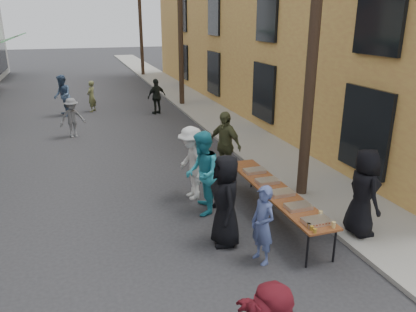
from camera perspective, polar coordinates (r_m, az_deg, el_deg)
ground at (r=6.97m, az=-6.43°, el=-20.09°), size 120.00×120.00×0.00m
sidewalk at (r=21.64m, az=-1.87°, el=7.40°), size 2.20×60.00×0.10m
building_ochre at (r=22.81m, az=14.60°, el=19.95°), size 10.00×28.00×10.00m
utility_pole_near at (r=9.87m, az=14.95°, el=19.06°), size 0.26×0.26×9.00m
utility_pole_mid at (r=21.01m, az=-3.94°, el=19.24°), size 0.26×0.26×9.00m
utility_pole_far at (r=32.76m, az=-9.53°, el=18.92°), size 0.26×0.26×9.00m
serving_table at (r=9.18m, az=9.40°, el=-4.85°), size 0.70×4.00×0.75m
catering_tray_sausage at (r=7.88m, az=14.98°, el=-8.85°), size 0.50×0.33×0.08m
catering_tray_foil_b at (r=8.36m, az=12.58°, el=-6.95°), size 0.50×0.33×0.08m
catering_tray_buns at (r=8.91m, az=10.31°, el=-5.12°), size 0.50×0.33×0.08m
catering_tray_foil_d at (r=9.48m, az=8.32°, el=-3.51°), size 0.50×0.33×0.08m
catering_tray_buns_end at (r=10.06m, az=6.56°, el=-2.07°), size 0.50×0.33×0.08m
condiment_jar_a at (r=7.55m, az=14.80°, el=-10.12°), size 0.07×0.07×0.08m
condiment_jar_b at (r=7.62m, az=14.39°, el=-9.79°), size 0.07×0.07×0.08m
condiment_jar_c at (r=7.69m, az=13.99°, el=-9.46°), size 0.07×0.07×0.08m
cup_stack at (r=7.79m, az=17.24°, el=-9.23°), size 0.08×0.08×0.12m
guest_front_a at (r=8.07m, az=2.49°, el=-6.27°), size 0.68×0.97×1.89m
guest_front_b at (r=7.62m, az=7.72°, el=-9.59°), size 0.49×0.63×1.52m
guest_front_c at (r=9.30m, az=-0.83°, el=-2.46°), size 0.97×1.12×1.96m
guest_front_d at (r=10.10m, az=-2.31°, el=-1.01°), size 0.80×1.26×1.87m
guest_front_e at (r=11.46m, az=2.34°, el=1.59°), size 0.96×1.22×1.93m
server at (r=8.80m, az=21.00°, el=-4.80°), size 0.68×0.96×1.84m
passerby_left at (r=16.28m, az=-18.55°, el=5.11°), size 1.10×0.84×1.51m
passerby_mid at (r=19.48m, az=-7.23°, el=8.31°), size 1.06×0.75×1.66m
passerby_right at (r=20.60m, az=-16.07°, el=8.07°), size 0.59×0.65×1.50m
passerby_far at (r=20.02m, az=-19.78°, el=7.98°), size 0.88×1.04×1.90m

